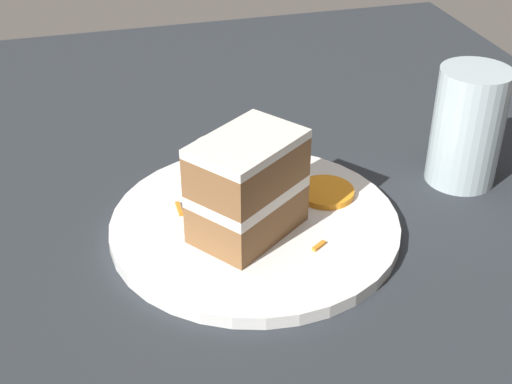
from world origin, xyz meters
TOP-DOWN VIEW (x-y plane):
  - ground_plane at (0.00, 0.00)m, footprint 6.00×6.00m
  - dining_table at (0.00, 0.00)m, footprint 1.16×0.99m
  - plate at (0.00, 0.02)m, footprint 0.27×0.27m
  - cake_slice at (0.02, 0.01)m, footprint 0.11×0.12m
  - cream_dollop at (-0.09, -0.00)m, footprint 0.05×0.05m
  - orange_garnish at (-0.02, 0.10)m, footprint 0.06×0.06m
  - carrot_shreds_scatter at (-0.02, 0.00)m, footprint 0.12×0.12m
  - drinking_glass at (-0.03, 0.25)m, footprint 0.07×0.07m

SIDE VIEW (x-z plane):
  - ground_plane at x=0.00m, z-range 0.00..0.00m
  - dining_table at x=0.00m, z-range 0.00..0.03m
  - plate at x=0.00m, z-range 0.03..0.05m
  - carrot_shreds_scatter at x=-0.02m, z-range 0.05..0.05m
  - orange_garnish at x=-0.02m, z-range 0.05..0.05m
  - cream_dollop at x=-0.09m, z-range 0.05..0.09m
  - drinking_glass at x=-0.03m, z-range 0.03..0.15m
  - cake_slice at x=0.02m, z-range 0.05..0.14m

